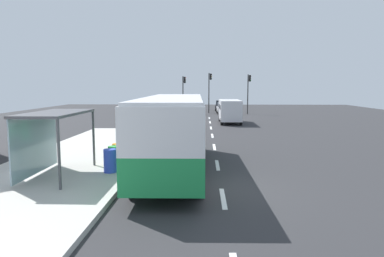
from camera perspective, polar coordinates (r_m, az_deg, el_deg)
ground_plane at (r=26.72m, az=2.71°, el=-1.21°), size 56.00×92.00×0.04m
sidewalk_platform at (r=16.06m, az=-20.26°, el=-6.56°), size 6.20×30.00×0.18m
lane_stripe_seg_1 at (r=12.05m, az=4.97°, el=-10.98°), size 0.16×2.20×0.01m
lane_stripe_seg_2 at (r=16.88m, az=4.06°, el=-5.81°), size 0.16×2.20×0.01m
lane_stripe_seg_3 at (r=21.78m, az=3.56°, el=-2.96°), size 0.16×2.20×0.01m
lane_stripe_seg_4 at (r=26.72m, az=3.25°, el=-1.15°), size 0.16×2.20×0.01m
lane_stripe_seg_5 at (r=31.68m, az=3.04°, el=0.09°), size 0.16×2.20×0.01m
lane_stripe_seg_6 at (r=36.65m, az=2.88°, el=0.99°), size 0.16×2.20×0.01m
lane_stripe_seg_7 at (r=41.63m, az=2.76°, el=1.68°), size 0.16×2.20×0.01m
bus at (r=15.53m, az=-2.99°, el=-0.02°), size 2.70×11.05×3.21m
white_van at (r=35.93m, az=6.03°, el=2.99°), size 2.05×5.21×2.30m
sedan_near at (r=48.11m, az=5.10°, el=3.28°), size 1.91×4.43×1.52m
sedan_far at (r=54.59m, az=4.72°, el=3.69°), size 2.06×4.50×1.52m
recycling_bin_blue at (r=15.01m, az=-12.88°, el=-5.01°), size 0.52×0.52×0.95m
recycling_bin_green at (r=15.67m, az=-12.23°, el=-4.50°), size 0.52×0.52×0.95m
recycling_bin_orange at (r=16.34m, az=-11.64°, el=-4.03°), size 0.52×0.52×0.95m
traffic_light_near_side at (r=47.98m, az=8.99°, el=6.39°), size 0.49×0.28×5.20m
traffic_light_far_side at (r=48.49m, az=-1.33°, el=6.33°), size 0.49×0.28×5.00m
traffic_light_median at (r=49.22m, az=2.82°, el=6.64°), size 0.49×0.28×5.45m
bus_shelter at (r=14.94m, az=-21.88°, el=0.22°), size 1.80×4.00×2.50m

